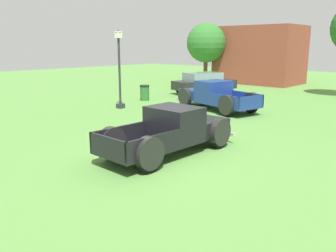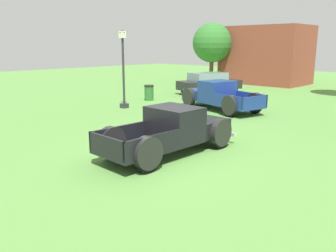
# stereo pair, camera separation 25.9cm
# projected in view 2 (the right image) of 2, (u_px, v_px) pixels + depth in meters

# --- Properties ---
(ground_plane) EXTENTS (80.00, 80.00, 0.00)m
(ground_plane) POSITION_uv_depth(u_px,v_px,m) (165.00, 155.00, 11.00)
(ground_plane) COLOR #5B9342
(pickup_truck_foreground) EXTENTS (1.98, 4.84, 1.47)m
(pickup_truck_foreground) POSITION_uv_depth(u_px,v_px,m) (176.00, 130.00, 11.24)
(pickup_truck_foreground) COLOR black
(pickup_truck_foreground) RESTS_ON ground_plane
(pickup_truck_behind_right) EXTENTS (5.25, 2.95, 1.52)m
(pickup_truck_behind_right) POSITION_uv_depth(u_px,v_px,m) (216.00, 96.00, 18.78)
(pickup_truck_behind_right) COLOR navy
(pickup_truck_behind_right) RESTS_ON ground_plane
(sedan_distant_a) EXTENTS (3.07, 4.79, 1.49)m
(sedan_distant_a) POSITION_uv_depth(u_px,v_px,m) (209.00, 83.00, 24.80)
(sedan_distant_a) COLOR black
(sedan_distant_a) RESTS_ON ground_plane
(lamp_post_near) EXTENTS (0.36, 0.36, 4.14)m
(lamp_post_near) POSITION_uv_depth(u_px,v_px,m) (123.00, 68.00, 18.82)
(lamp_post_near) COLOR #2D2D33
(lamp_post_near) RESTS_ON ground_plane
(trash_can) EXTENTS (0.59, 0.59, 0.95)m
(trash_can) POSITION_uv_depth(u_px,v_px,m) (149.00, 93.00, 21.85)
(trash_can) COLOR #2D6B2D
(trash_can) RESTS_ON ground_plane
(oak_tree_west) EXTENTS (3.45, 3.45, 5.28)m
(oak_tree_west) POSITION_uv_depth(u_px,v_px,m) (212.00, 43.00, 31.20)
(oak_tree_west) COLOR brown
(oak_tree_west) RESTS_ON ground_plane
(brick_pavilion) EXTENTS (7.08, 4.60, 4.99)m
(brick_pavilion) POSITION_uv_depth(u_px,v_px,m) (266.00, 55.00, 31.31)
(brick_pavilion) COLOR brown
(brick_pavilion) RESTS_ON ground_plane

